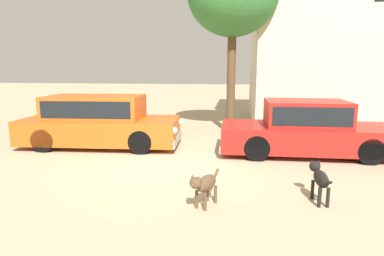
{
  "coord_description": "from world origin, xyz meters",
  "views": [
    {
      "loc": [
        1.66,
        -7.73,
        2.38
      ],
      "look_at": [
        0.59,
        0.2,
        0.9
      ],
      "focal_mm": 30.6,
      "sensor_mm": 36.0,
      "label": 1
    }
  ],
  "objects_px": {
    "parked_sedan_nearest": "(98,120)",
    "parked_sedan_second": "(306,128)",
    "stray_dog_spotted": "(204,184)",
    "stray_dog_tan": "(319,177)"
  },
  "relations": [
    {
      "from": "parked_sedan_nearest",
      "to": "stray_dog_spotted",
      "type": "xyz_separation_m",
      "value": [
        3.62,
        -4.01,
        -0.39
      ]
    },
    {
      "from": "stray_dog_spotted",
      "to": "stray_dog_tan",
      "type": "relative_size",
      "value": 0.93
    },
    {
      "from": "parked_sedan_nearest",
      "to": "parked_sedan_second",
      "type": "bearing_deg",
      "value": -4.71
    },
    {
      "from": "stray_dog_spotted",
      "to": "parked_sedan_second",
      "type": "bearing_deg",
      "value": 172.16
    },
    {
      "from": "parked_sedan_nearest",
      "to": "parked_sedan_second",
      "type": "xyz_separation_m",
      "value": [
        6.06,
        -0.14,
        -0.07
      ]
    },
    {
      "from": "parked_sedan_second",
      "to": "stray_dog_tan",
      "type": "height_order",
      "value": "parked_sedan_second"
    },
    {
      "from": "parked_sedan_nearest",
      "to": "parked_sedan_second",
      "type": "height_order",
      "value": "parked_sedan_nearest"
    },
    {
      "from": "parked_sedan_second",
      "to": "stray_dog_spotted",
      "type": "bearing_deg",
      "value": -122.74
    },
    {
      "from": "parked_sedan_second",
      "to": "stray_dog_tan",
      "type": "distance_m",
      "value": 3.38
    },
    {
      "from": "parked_sedan_nearest",
      "to": "stray_dog_tan",
      "type": "xyz_separation_m",
      "value": [
        5.65,
        -3.48,
        -0.36
      ]
    }
  ]
}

